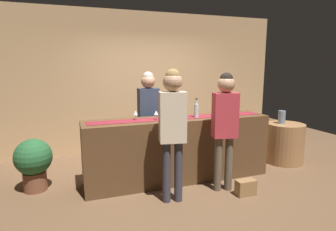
% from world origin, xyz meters
% --- Properties ---
extents(ground_plane, '(10.00, 10.00, 0.00)m').
position_xyz_m(ground_plane, '(0.00, 0.00, 0.00)').
color(ground_plane, brown).
extents(back_wall, '(6.00, 0.12, 2.90)m').
position_xyz_m(back_wall, '(0.00, 1.90, 1.45)').
color(back_wall, tan).
rests_on(back_wall, ground).
extents(bar_counter, '(2.92, 0.60, 1.00)m').
position_xyz_m(bar_counter, '(0.00, 0.00, 0.50)').
color(bar_counter, '#543821').
rests_on(bar_counter, ground).
extents(counter_runner_cloth, '(2.78, 0.28, 0.01)m').
position_xyz_m(counter_runner_cloth, '(0.00, 0.00, 1.00)').
color(counter_runner_cloth, maroon).
rests_on(counter_runner_cloth, bar_counter).
extents(wine_bottle_green, '(0.07, 0.07, 0.30)m').
position_xyz_m(wine_bottle_green, '(0.10, 0.05, 1.11)').
color(wine_bottle_green, '#194723').
rests_on(wine_bottle_green, bar_counter).
extents(wine_bottle_clear, '(0.07, 0.07, 0.30)m').
position_xyz_m(wine_bottle_clear, '(0.28, -0.05, 1.11)').
color(wine_bottle_clear, '#B2C6C1').
rests_on(wine_bottle_clear, bar_counter).
extents(wine_glass_near_customer, '(0.07, 0.07, 0.14)m').
position_xyz_m(wine_glass_near_customer, '(0.85, -0.11, 1.10)').
color(wine_glass_near_customer, silver).
rests_on(wine_glass_near_customer, bar_counter).
extents(wine_glass_mid_counter, '(0.07, 0.07, 0.14)m').
position_xyz_m(wine_glass_mid_counter, '(-0.66, 0.06, 1.10)').
color(wine_glass_mid_counter, silver).
rests_on(wine_glass_mid_counter, bar_counter).
extents(wine_glass_far_end, '(0.07, 0.07, 0.14)m').
position_xyz_m(wine_glass_far_end, '(-0.37, -0.03, 1.10)').
color(wine_glass_far_end, silver).
rests_on(wine_glass_far_end, bar_counter).
extents(bartender, '(0.34, 0.24, 1.70)m').
position_xyz_m(bartender, '(-0.32, 0.58, 1.05)').
color(bartender, '#26262B').
rests_on(bartender, ground).
extents(customer_sipping, '(0.37, 0.27, 1.71)m').
position_xyz_m(customer_sipping, '(0.47, -0.59, 1.06)').
color(customer_sipping, brown).
rests_on(customer_sipping, ground).
extents(customer_browsing, '(0.37, 0.26, 1.76)m').
position_xyz_m(customer_browsing, '(-0.35, -0.67, 1.10)').
color(customer_browsing, '#33333D').
rests_on(customer_browsing, ground).
extents(round_side_table, '(0.68, 0.68, 0.74)m').
position_xyz_m(round_side_table, '(2.18, 0.09, 0.37)').
color(round_side_table, '#996B42').
rests_on(round_side_table, ground).
extents(vase_on_side_table, '(0.13, 0.13, 0.24)m').
position_xyz_m(vase_on_side_table, '(2.11, 0.13, 0.86)').
color(vase_on_side_table, slate).
rests_on(vase_on_side_table, round_side_table).
extents(potted_plant_tall, '(0.52, 0.52, 0.77)m').
position_xyz_m(potted_plant_tall, '(-2.12, 0.31, 0.44)').
color(potted_plant_tall, brown).
rests_on(potted_plant_tall, ground).
extents(handbag, '(0.28, 0.14, 0.22)m').
position_xyz_m(handbag, '(0.68, -0.85, 0.11)').
color(handbag, olive).
rests_on(handbag, ground).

